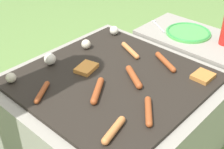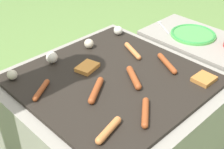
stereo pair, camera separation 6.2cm
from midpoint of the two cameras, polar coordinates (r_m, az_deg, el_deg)
The scene contains 15 objects.
ground_plane at distance 1.72m, azimuth 1.05°, elevation -12.83°, with size 14.00×14.00×0.00m, color #608442.
grill at distance 1.57m, azimuth 1.13°, elevation -7.37°, with size 0.89×0.89×0.44m.
side_ledge at distance 1.97m, azimuth 15.38°, elevation 0.85°, with size 0.37×0.60×0.44m.
sausage_back_left at distance 1.34m, azimuth -1.61°, elevation -2.89°, with size 0.16×0.11×0.03m.
sausage_front_center at distance 1.42m, azimuth 5.24°, elevation -0.57°, with size 0.11×0.15×0.03m.
sausage_mid_right at distance 1.15m, azimuth 0.95°, elevation -10.14°, with size 0.15×0.06×0.03m.
sausage_front_right at distance 1.23m, azimuth 7.54°, elevation -6.90°, with size 0.14×0.12×0.03m.
sausage_back_right at distance 1.55m, azimuth 11.15°, elevation 2.01°, with size 0.10×0.17×0.03m.
sausage_mid_left at distance 1.37m, azimuth -11.55°, elevation -2.79°, with size 0.13×0.09×0.02m.
sausage_back_center at distance 1.63m, azimuth 4.86°, elevation 4.33°, with size 0.08×0.16×0.03m.
bread_slice_right at distance 1.50m, azimuth -3.37°, elevation 1.32°, with size 0.12×0.10×0.02m.
bread_slice_center at distance 1.48m, azimuth 17.63°, elevation -0.79°, with size 0.10×0.08×0.02m.
mushroom_row at distance 1.62m, azimuth -6.21°, elevation 4.53°, with size 0.72×0.07×0.06m.
plate_colorful at distance 1.88m, azimuth 15.55°, elevation 7.12°, with size 0.26×0.26×0.02m.
fork_utensil at distance 1.94m, azimuth 10.22°, elevation 8.55°, with size 0.10×0.15×0.01m.
Camera 2 is at (-0.83, -0.85, 1.25)m, focal length 50.00 mm.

